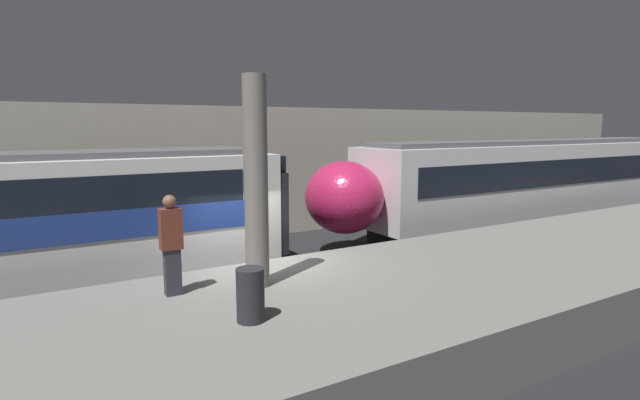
# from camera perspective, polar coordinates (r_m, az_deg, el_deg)

# --- Properties ---
(ground_plane) EXTENTS (120.00, 120.00, 0.00)m
(ground_plane) POSITION_cam_1_polar(r_m,az_deg,el_deg) (11.84, -6.52, -11.97)
(ground_plane) COLOR black
(platform) EXTENTS (40.00, 5.46, 1.10)m
(platform) POSITION_cam_1_polar(r_m,az_deg,el_deg) (9.39, 0.59, -13.93)
(platform) COLOR slate
(platform) RESTS_ON ground
(station_rear_barrier) EXTENTS (50.00, 0.15, 4.81)m
(station_rear_barrier) POSITION_cam_1_polar(r_m,az_deg,el_deg) (17.62, -15.92, 2.56)
(station_rear_barrier) COLOR #B2AD9E
(station_rear_barrier) RESTS_ON ground
(support_pillar_near) EXTENTS (0.45, 0.45, 3.96)m
(support_pillar_near) POSITION_cam_1_polar(r_m,az_deg,el_deg) (9.34, -7.33, 1.95)
(support_pillar_near) COLOR slate
(support_pillar_near) RESTS_ON platform
(train_modern) EXTENTS (19.13, 2.87, 3.56)m
(train_modern) POSITION_cam_1_polar(r_m,az_deg,el_deg) (21.76, 22.24, 1.80)
(train_modern) COLOR black
(train_modern) RESTS_ON ground
(person_waiting) EXTENTS (0.38, 0.24, 1.83)m
(person_waiting) POSITION_cam_1_polar(r_m,az_deg,el_deg) (9.32, -16.64, -4.62)
(person_waiting) COLOR #2D2D38
(person_waiting) RESTS_ON platform
(trash_bin) EXTENTS (0.44, 0.44, 0.85)m
(trash_bin) POSITION_cam_1_polar(r_m,az_deg,el_deg) (7.97, -7.96, -10.70)
(trash_bin) COLOR #232328
(trash_bin) RESTS_ON platform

